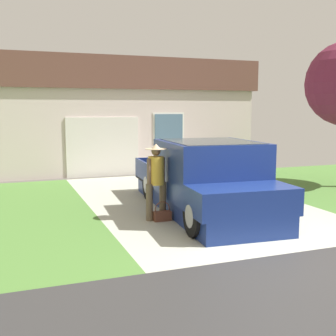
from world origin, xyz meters
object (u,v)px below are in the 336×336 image
object	(u,v)px
pickup_truck	(207,181)
house_with_garage	(115,114)
handbag	(162,215)
wheeled_trash_bin	(241,158)
person_with_hat	(156,177)

from	to	relation	value
pickup_truck	house_with_garage	bearing A→B (deg)	-87.03
handbag	house_with_garage	xyz separation A→B (m)	(1.40, 9.90, 2.04)
pickup_truck	wheeled_trash_bin	distance (m)	6.43
pickup_truck	handbag	world-z (taller)	pickup_truck
pickup_truck	handbag	xyz separation A→B (m)	(-1.19, -0.27, -0.64)
handbag	wheeled_trash_bin	size ratio (longest dim) A/B	0.39
person_with_hat	house_with_garage	bearing A→B (deg)	60.73
house_with_garage	wheeled_trash_bin	world-z (taller)	house_with_garage
person_with_hat	handbag	world-z (taller)	person_with_hat
handbag	house_with_garage	distance (m)	10.21
pickup_truck	handbag	distance (m)	1.38
handbag	house_with_garage	world-z (taller)	house_with_garage
handbag	house_with_garage	size ratio (longest dim) A/B	0.04
house_with_garage	wheeled_trash_bin	bearing A→B (deg)	-50.83
handbag	wheeled_trash_bin	xyz separation A→B (m)	(5.08, 5.39, 0.47)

